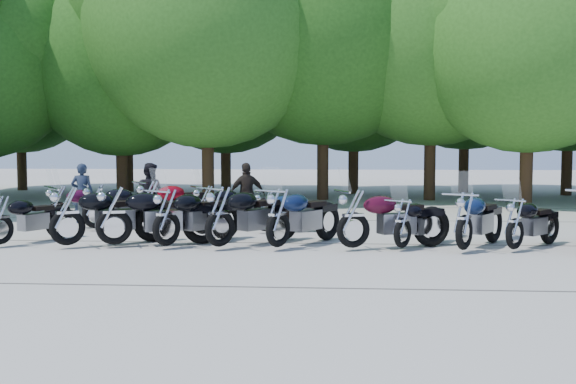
# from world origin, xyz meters

# --- Properties ---
(ground) EXTENTS (90.00, 90.00, 0.00)m
(ground) POSITION_xyz_m (0.00, 0.00, 0.00)
(ground) COLOR #9A958B
(ground) RESTS_ON ground
(tree_2) EXTENTS (7.31, 7.31, 8.97)m
(tree_2) POSITION_xyz_m (-7.25, 12.84, 5.31)
(tree_2) COLOR #3A2614
(tree_2) RESTS_ON ground
(tree_3) EXTENTS (8.70, 8.70, 10.67)m
(tree_3) POSITION_xyz_m (-3.57, 11.24, 6.32)
(tree_3) COLOR #3A2614
(tree_3) RESTS_ON ground
(tree_4) EXTENTS (9.13, 9.13, 11.20)m
(tree_4) POSITION_xyz_m (0.54, 13.09, 6.64)
(tree_4) COLOR #3A2614
(tree_4) RESTS_ON ground
(tree_5) EXTENTS (9.04, 9.04, 11.10)m
(tree_5) POSITION_xyz_m (4.61, 13.20, 6.57)
(tree_5) COLOR #3A2614
(tree_5) RESTS_ON ground
(tree_6) EXTENTS (8.00, 8.00, 9.82)m
(tree_6) POSITION_xyz_m (7.55, 10.82, 5.81)
(tree_6) COLOR #3A2614
(tree_6) RESTS_ON ground
(tree_9) EXTENTS (7.59, 7.59, 9.32)m
(tree_9) POSITION_xyz_m (-13.53, 17.59, 5.52)
(tree_9) COLOR #3A2614
(tree_9) RESTS_ON ground
(tree_10) EXTENTS (7.78, 7.78, 9.55)m
(tree_10) POSITION_xyz_m (-8.29, 16.97, 5.66)
(tree_10) COLOR #3A2614
(tree_10) RESTS_ON ground
(tree_11) EXTENTS (7.56, 7.56, 9.28)m
(tree_11) POSITION_xyz_m (-3.76, 16.43, 5.49)
(tree_11) COLOR #3A2614
(tree_11) RESTS_ON ground
(tree_12) EXTENTS (7.88, 7.88, 9.67)m
(tree_12) POSITION_xyz_m (1.80, 16.47, 5.72)
(tree_12) COLOR #3A2614
(tree_12) RESTS_ON ground
(tree_13) EXTENTS (8.31, 8.31, 10.20)m
(tree_13) POSITION_xyz_m (6.69, 17.47, 6.04)
(tree_13) COLOR #3A2614
(tree_13) RESTS_ON ground
(tree_14) EXTENTS (8.02, 8.02, 9.84)m
(tree_14) POSITION_xyz_m (10.68, 16.09, 5.83)
(tree_14) COLOR #3A2614
(tree_14) RESTS_ON ground
(motorcycle_0) EXTENTS (1.49, 2.20, 1.20)m
(motorcycle_0) POSITION_xyz_m (-5.85, 0.51, 0.60)
(motorcycle_0) COLOR black
(motorcycle_0) RESTS_ON ground
(motorcycle_1) EXTENTS (2.49, 2.13, 1.43)m
(motorcycle_1) POSITION_xyz_m (-4.41, 0.42, 0.71)
(motorcycle_1) COLOR black
(motorcycle_1) RESTS_ON ground
(motorcycle_2) EXTENTS (2.63, 1.65, 1.43)m
(motorcycle_2) POSITION_xyz_m (-3.49, 0.57, 0.71)
(motorcycle_2) COLOR black
(motorcycle_2) RESTS_ON ground
(motorcycle_3) EXTENTS (1.97, 2.44, 1.38)m
(motorcycle_3) POSITION_xyz_m (-2.39, 0.50, 0.69)
(motorcycle_3) COLOR black
(motorcycle_3) RESTS_ON ground
(motorcycle_4) EXTENTS (2.23, 2.47, 1.45)m
(motorcycle_4) POSITION_xyz_m (-1.29, 0.45, 0.72)
(motorcycle_4) COLOR black
(motorcycle_4) RESTS_ON ground
(motorcycle_5) EXTENTS (1.97, 2.50, 1.40)m
(motorcycle_5) POSITION_xyz_m (-0.13, 0.48, 0.70)
(motorcycle_5) COLOR #0C1735
(motorcycle_5) RESTS_ON ground
(motorcycle_6) EXTENTS (2.56, 1.65, 1.39)m
(motorcycle_6) POSITION_xyz_m (1.36, 0.50, 0.69)
(motorcycle_6) COLOR #360717
(motorcycle_6) RESTS_ON ground
(motorcycle_7) EXTENTS (1.71, 2.06, 1.17)m
(motorcycle_7) POSITION_xyz_m (2.34, 0.62, 0.59)
(motorcycle_7) COLOR black
(motorcycle_7) RESTS_ON ground
(motorcycle_8) EXTENTS (1.86, 2.41, 1.35)m
(motorcycle_8) POSITION_xyz_m (3.50, 0.39, 0.67)
(motorcycle_8) COLOR #0D1B3C
(motorcycle_8) RESTS_ON ground
(motorcycle_9) EXTENTS (1.90, 2.02, 1.20)m
(motorcycle_9) POSITION_xyz_m (4.52, 0.58, 0.60)
(motorcycle_9) COLOR black
(motorcycle_9) RESTS_ON ground
(motorcycle_11) EXTENTS (2.14, 1.95, 1.26)m
(motorcycle_11) POSITION_xyz_m (-5.81, 3.31, 0.63)
(motorcycle_11) COLOR #380723
(motorcycle_11) RESTS_ON ground
(motorcycle_12) EXTENTS (2.37, 1.71, 1.31)m
(motorcycle_12) POSITION_xyz_m (-4.82, 3.22, 0.65)
(motorcycle_12) COLOR black
(motorcycle_12) RESTS_ON ground
(motorcycle_13) EXTENTS (2.34, 2.24, 1.40)m
(motorcycle_13) POSITION_xyz_m (-3.48, 3.16, 0.70)
(motorcycle_13) COLOR maroon
(motorcycle_13) RESTS_ON ground
(motorcycle_14) EXTENTS (2.28, 1.78, 1.28)m
(motorcycle_14) POSITION_xyz_m (-2.13, 3.23, 0.64)
(motorcycle_14) COLOR black
(motorcycle_14) RESTS_ON ground
(motorcycle_15) EXTENTS (2.12, 1.29, 1.15)m
(motorcycle_15) POSITION_xyz_m (-0.64, 3.04, 0.57)
(motorcycle_15) COLOR #0D1E3A
(motorcycle_15) RESTS_ON ground
(rider_0) EXTENTS (0.64, 0.47, 1.61)m
(rider_0) POSITION_xyz_m (-5.78, 4.84, 0.81)
(rider_0) COLOR #1C263A
(rider_0) RESTS_ON ground
(rider_1) EXTENTS (0.92, 0.79, 1.65)m
(rider_1) POSITION_xyz_m (-3.75, 4.16, 0.82)
(rider_1) COLOR black
(rider_1) RESTS_ON ground
(rider_2) EXTENTS (1.04, 0.76, 1.65)m
(rider_2) POSITION_xyz_m (-1.27, 4.50, 0.82)
(rider_2) COLOR black
(rider_2) RESTS_ON ground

